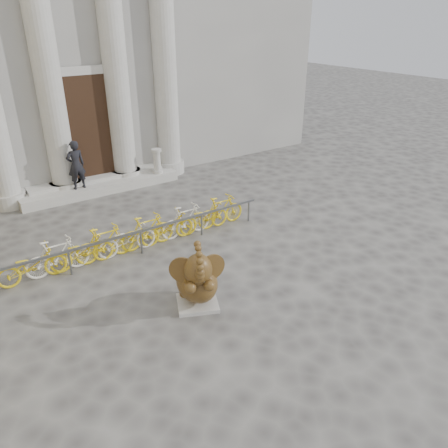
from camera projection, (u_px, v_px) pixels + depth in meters
ground at (250, 318)px, 9.82m from camera, size 80.00×80.00×0.00m
classical_building at (38, 17)px, 18.29m from camera, size 22.00×10.70×12.00m
entrance_steps at (101, 186)px, 16.73m from camera, size 6.00×1.20×0.36m
elephant_statue at (197, 281)px, 9.93m from camera, size 1.27×1.48×1.87m
bike_rack at (137, 234)px, 12.41m from camera, size 8.00×0.53×1.00m
pedestrian at (76, 165)px, 15.64m from camera, size 0.68×0.47×1.78m
balustrade_post at (157, 162)px, 17.37m from camera, size 0.40×0.40×0.98m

